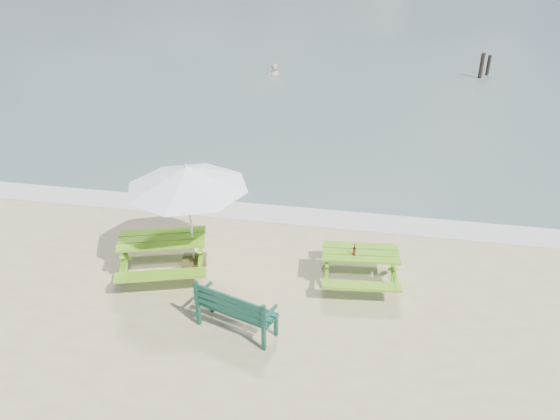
% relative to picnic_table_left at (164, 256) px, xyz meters
% --- Properties ---
extents(foam_strip, '(22.00, 0.90, 0.01)m').
position_rel_picnic_table_left_xyz_m(foam_strip, '(1.79, 2.83, -0.38)').
color(foam_strip, silver).
rests_on(foam_strip, ground).
extents(picnic_table_left, '(2.19, 2.32, 0.81)m').
position_rel_picnic_table_left_xyz_m(picnic_table_left, '(0.00, 0.00, 0.00)').
color(picnic_table_left, '#67A819').
rests_on(picnic_table_left, ground).
extents(picnic_table_right, '(1.63, 1.78, 0.71)m').
position_rel_picnic_table_left_xyz_m(picnic_table_right, '(3.93, 0.35, -0.05)').
color(picnic_table_right, '#61A018').
rests_on(picnic_table_right, ground).
extents(park_bench, '(1.52, 0.92, 0.89)m').
position_rel_picnic_table_left_xyz_m(park_bench, '(1.90, -1.47, -0.12)').
color(park_bench, '#0E3D2D').
rests_on(park_bench, ground).
extents(side_table, '(0.55, 0.55, 0.31)m').
position_rel_picnic_table_left_xyz_m(side_table, '(0.60, 0.12, -0.23)').
color(side_table, brown).
rests_on(side_table, ground).
extents(patio_umbrella, '(2.77, 2.77, 2.34)m').
position_rel_picnic_table_left_xyz_m(patio_umbrella, '(0.60, 0.12, 1.74)').
color(patio_umbrella, silver).
rests_on(patio_umbrella, ground).
extents(beer_bottle, '(0.06, 0.06, 0.24)m').
position_rel_picnic_table_left_xyz_m(beer_bottle, '(3.80, 0.23, 0.39)').
color(beer_bottle, '#8D5214').
rests_on(beer_bottle, picnic_table_right).
extents(swimmer, '(0.74, 0.63, 1.70)m').
position_rel_picnic_table_left_xyz_m(swimmer, '(-0.81, 15.97, -0.72)').
color(swimmer, tan).
rests_on(swimmer, ground).
extents(mooring_pilings, '(0.57, 0.77, 1.31)m').
position_rel_picnic_table_left_xyz_m(mooring_pilings, '(8.64, 17.38, 0.02)').
color(mooring_pilings, black).
rests_on(mooring_pilings, ground).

